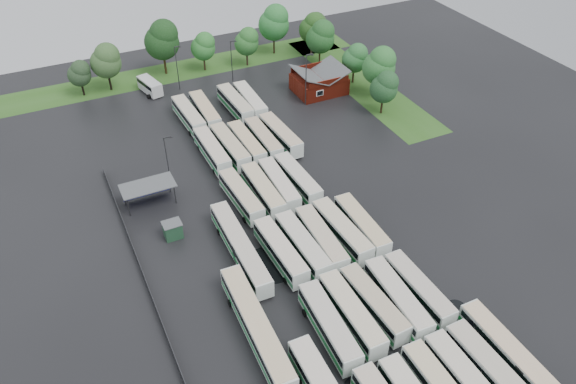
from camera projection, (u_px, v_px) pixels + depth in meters
name	position (u px, v px, depth m)	size (l,w,h in m)	color
ground	(312.00, 257.00, 78.34)	(160.00, 160.00, 0.00)	black
brick_building	(319.00, 83.00, 115.76)	(10.07, 8.60, 5.39)	maroon
wash_shed	(147.00, 187.00, 86.23)	(8.20, 4.20, 3.58)	#2D2D30
utility_hut	(173.00, 230.00, 80.92)	(2.70, 2.20, 2.62)	#193E26
grass_strip_north	(185.00, 70.00, 124.99)	(80.00, 10.00, 0.01)	#2C581B
grass_strip_east	(360.00, 82.00, 120.35)	(10.00, 50.00, 0.01)	#2C581B
west_fence	(140.00, 267.00, 76.04)	(0.10, 50.00, 1.20)	#2D2D30
bus_r0c3	(466.00, 382.00, 60.65)	(2.68, 12.32, 3.43)	silver
bus_r0c4	(490.00, 371.00, 61.75)	(2.89, 12.50, 3.46)	silver
bus_r1c0	(329.00, 326.00, 66.60)	(3.28, 12.58, 3.47)	silver
bus_r1c1	(351.00, 314.00, 68.03)	(2.83, 12.52, 3.47)	silver
bus_r1c2	(374.00, 304.00, 69.39)	(3.07, 12.09, 3.34)	silver
bus_r1c3	(397.00, 298.00, 69.97)	(3.19, 12.54, 3.46)	silver
bus_r1c4	(418.00, 289.00, 71.27)	(2.75, 12.04, 3.34)	silver
bus_r2c0	(281.00, 252.00, 76.59)	(2.92, 12.34, 3.42)	silver
bus_r2c1	(302.00, 246.00, 77.49)	(2.79, 12.44, 3.45)	silver
bus_r2c2	(321.00, 239.00, 78.48)	(3.18, 12.51, 3.45)	silver
bus_r2c3	(342.00, 231.00, 79.82)	(3.15, 12.66, 3.50)	silver
bus_r2c4	(361.00, 226.00, 80.82)	(2.90, 12.23, 3.39)	silver
bus_r3c0	(241.00, 196.00, 86.26)	(3.01, 12.07, 3.33)	silver
bus_r3c1	(263.00, 191.00, 87.27)	(2.73, 12.27, 3.41)	silver
bus_r3c2	(279.00, 185.00, 88.52)	(3.04, 12.14, 3.35)	silver
bus_r3c3	(298.00, 179.00, 89.71)	(2.91, 12.18, 3.37)	silver
bus_r4c0	(212.00, 151.00, 96.02)	(2.70, 12.34, 3.43)	silver
bus_r4c1	(230.00, 147.00, 96.91)	(3.01, 12.60, 3.49)	silver
bus_r4c2	(247.00, 144.00, 97.90)	(2.69, 12.01, 3.34)	silver
bus_r4c3	(263.00, 140.00, 98.96)	(2.61, 11.94, 3.32)	silver
bus_r4c4	(280.00, 135.00, 100.03)	(3.22, 12.42, 3.43)	silver
bus_r5c0	(189.00, 116.00, 105.41)	(3.00, 12.33, 3.41)	silver
bus_r5c1	(205.00, 111.00, 106.62)	(2.93, 12.42, 3.44)	silver
bus_r5c3	(235.00, 104.00, 108.90)	(3.05, 12.57, 3.48)	silver
bus_r5c4	(250.00, 101.00, 109.73)	(2.98, 12.48, 3.45)	silver
artic_bus_west_b	(240.00, 248.00, 77.27)	(2.86, 17.94, 3.32)	silver
artic_bus_west_c	(256.00, 327.00, 66.44)	(3.23, 18.69, 3.45)	silver
artic_bus_east	(520.00, 366.00, 62.35)	(2.57, 17.83, 3.31)	silver
minibus	(150.00, 86.00, 115.47)	(3.88, 7.00, 2.89)	silver
tree_north_0	(80.00, 73.00, 112.60)	(4.66, 4.65, 7.70)	black
tree_north_1	(106.00, 60.00, 113.43)	(6.22, 6.22, 10.30)	black
tree_north_2	(162.00, 39.00, 118.61)	(7.40, 7.40, 12.26)	#382612
tree_north_3	(204.00, 46.00, 121.33)	(5.31, 5.31, 8.80)	#362418
tree_north_4	(247.00, 41.00, 123.29)	(5.35, 5.35, 8.86)	#35241B
tree_north_5	(274.00, 22.00, 127.23)	(7.05, 7.05, 11.67)	black
tree_north_6	(314.00, 27.00, 128.98)	(5.68, 5.68, 9.41)	#372112
tree_east_0	(385.00, 87.00, 106.37)	(5.36, 5.36, 8.88)	black
tree_east_1	(380.00, 65.00, 110.73)	(6.60, 6.60, 10.93)	#3A2E1F
tree_east_2	(356.00, 58.00, 116.68)	(5.29, 5.29, 8.76)	#3C2C1B
tree_east_3	(321.00, 36.00, 122.82)	(6.30, 6.30, 10.44)	#322513
tree_east_4	(313.00, 27.00, 127.82)	(5.94, 5.94, 9.84)	#3A2C20
lamp_post_ne	(307.00, 76.00, 108.67)	(1.65, 0.32, 10.71)	#2D2D30
lamp_post_nw	(168.00, 159.00, 87.81)	(1.46, 0.28, 9.47)	#2D2D30
lamp_post_back_w	(177.00, 65.00, 114.16)	(1.47, 0.29, 9.52)	#2D2D30
lamp_post_back_e	(232.00, 59.00, 117.19)	(1.40, 0.27, 9.11)	#2D2D30
puddle_1	(443.00, 365.00, 64.56)	(3.43, 3.43, 0.01)	black
puddle_2	(271.00, 264.00, 77.30)	(7.50, 7.50, 0.01)	black
puddle_3	(354.00, 249.00, 79.61)	(4.68, 4.68, 0.01)	black
puddle_4	(456.00, 307.00, 71.31)	(2.52, 2.52, 0.01)	black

